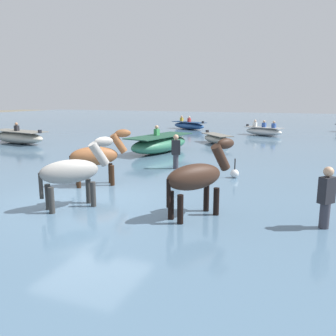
{
  "coord_description": "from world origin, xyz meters",
  "views": [
    {
      "loc": [
        5.08,
        -7.4,
        2.98
      ],
      "look_at": [
        1.18,
        2.42,
        0.85
      ],
      "focal_mm": 37.62,
      "sensor_mm": 36.0,
      "label": 1
    }
  ],
  "objects_px": {
    "boat_distant_east": "(263,131)",
    "channel_buoy": "(235,173)",
    "horse_flank_chestnut": "(97,158)",
    "horse_trailing_dark_bay": "(197,179)",
    "boat_near_starboard": "(160,144)",
    "horse_lead_grey": "(73,173)",
    "person_wading_mid": "(326,204)",
    "boat_far_offshore": "(189,125)",
    "person_onlooker_left": "(176,155)",
    "boat_distant_west": "(216,139)",
    "boat_mid_outer": "(18,137)"
  },
  "relations": [
    {
      "from": "horse_lead_grey",
      "to": "person_onlooker_left",
      "type": "bearing_deg",
      "value": 83.2
    },
    {
      "from": "horse_trailing_dark_bay",
      "to": "boat_near_starboard",
      "type": "distance_m",
      "value": 9.41
    },
    {
      "from": "boat_mid_outer",
      "to": "boat_near_starboard",
      "type": "xyz_separation_m",
      "value": [
        8.96,
        -0.09,
        0.04
      ]
    },
    {
      "from": "horse_lead_grey",
      "to": "boat_distant_west",
      "type": "height_order",
      "value": "horse_lead_grey"
    },
    {
      "from": "boat_distant_west",
      "to": "boat_distant_east",
      "type": "distance_m",
      "value": 5.88
    },
    {
      "from": "boat_near_starboard",
      "to": "person_onlooker_left",
      "type": "relative_size",
      "value": 2.64
    },
    {
      "from": "boat_near_starboard",
      "to": "channel_buoy",
      "type": "height_order",
      "value": "boat_near_starboard"
    },
    {
      "from": "horse_trailing_dark_bay",
      "to": "horse_flank_chestnut",
      "type": "relative_size",
      "value": 1.01
    },
    {
      "from": "horse_lead_grey",
      "to": "person_wading_mid",
      "type": "xyz_separation_m",
      "value": [
        5.59,
        0.74,
        -0.33
      ]
    },
    {
      "from": "horse_flank_chestnut",
      "to": "channel_buoy",
      "type": "height_order",
      "value": "horse_flank_chestnut"
    },
    {
      "from": "person_wading_mid",
      "to": "person_onlooker_left",
      "type": "distance_m",
      "value": 6.76
    },
    {
      "from": "boat_mid_outer",
      "to": "boat_distant_east",
      "type": "distance_m",
      "value": 15.95
    },
    {
      "from": "horse_lead_grey",
      "to": "person_onlooker_left",
      "type": "height_order",
      "value": "horse_lead_grey"
    },
    {
      "from": "boat_distant_east",
      "to": "boat_near_starboard",
      "type": "bearing_deg",
      "value": -110.9
    },
    {
      "from": "horse_trailing_dark_bay",
      "to": "person_wading_mid",
      "type": "bearing_deg",
      "value": 5.81
    },
    {
      "from": "horse_lead_grey",
      "to": "channel_buoy",
      "type": "height_order",
      "value": "horse_lead_grey"
    },
    {
      "from": "horse_flank_chestnut",
      "to": "boat_distant_east",
      "type": "relative_size",
      "value": 0.7
    },
    {
      "from": "boat_distant_west",
      "to": "person_wading_mid",
      "type": "relative_size",
      "value": 1.55
    },
    {
      "from": "boat_near_starboard",
      "to": "horse_lead_grey",
      "type": "bearing_deg",
      "value": -80.56
    },
    {
      "from": "horse_trailing_dark_bay",
      "to": "channel_buoy",
      "type": "relative_size",
      "value": 3.18
    },
    {
      "from": "horse_flank_chestnut",
      "to": "boat_far_offshore",
      "type": "relative_size",
      "value": 0.59
    },
    {
      "from": "horse_lead_grey",
      "to": "boat_distant_west",
      "type": "bearing_deg",
      "value": 88.73
    },
    {
      "from": "boat_distant_west",
      "to": "boat_distant_east",
      "type": "xyz_separation_m",
      "value": [
        1.98,
        5.54,
        0.04
      ]
    },
    {
      "from": "boat_distant_east",
      "to": "channel_buoy",
      "type": "bearing_deg",
      "value": -87.03
    },
    {
      "from": "person_onlooker_left",
      "to": "channel_buoy",
      "type": "height_order",
      "value": "person_onlooker_left"
    },
    {
      "from": "boat_far_offshore",
      "to": "boat_distant_east",
      "type": "relative_size",
      "value": 1.19
    },
    {
      "from": "boat_mid_outer",
      "to": "boat_far_offshore",
      "type": "xyz_separation_m",
      "value": [
        6.29,
        12.37,
        -0.06
      ]
    },
    {
      "from": "horse_trailing_dark_bay",
      "to": "person_wading_mid",
      "type": "relative_size",
      "value": 1.26
    },
    {
      "from": "boat_distant_west",
      "to": "boat_far_offshore",
      "type": "bearing_deg",
      "value": 118.19
    },
    {
      "from": "horse_lead_grey",
      "to": "boat_far_offshore",
      "type": "distance_m",
      "value": 21.64
    },
    {
      "from": "horse_flank_chestnut",
      "to": "person_wading_mid",
      "type": "bearing_deg",
      "value": -12.21
    },
    {
      "from": "horse_trailing_dark_bay",
      "to": "channel_buoy",
      "type": "height_order",
      "value": "horse_trailing_dark_bay"
    },
    {
      "from": "person_wading_mid",
      "to": "person_onlooker_left",
      "type": "xyz_separation_m",
      "value": [
        -4.95,
        4.6,
        0.0
      ]
    },
    {
      "from": "person_wading_mid",
      "to": "boat_far_offshore",
      "type": "bearing_deg",
      "value": 115.37
    },
    {
      "from": "boat_mid_outer",
      "to": "person_onlooker_left",
      "type": "distance_m",
      "value": 11.6
    },
    {
      "from": "boat_distant_east",
      "to": "person_onlooker_left",
      "type": "bearing_deg",
      "value": -97.04
    },
    {
      "from": "boat_distant_east",
      "to": "person_onlooker_left",
      "type": "xyz_separation_m",
      "value": [
        -1.63,
        -13.19,
        0.22
      ]
    },
    {
      "from": "horse_lead_grey",
      "to": "channel_buoy",
      "type": "xyz_separation_m",
      "value": [
        2.99,
        4.64,
        -0.7
      ]
    },
    {
      "from": "boat_distant_west",
      "to": "boat_mid_outer",
      "type": "xyz_separation_m",
      "value": [
        -10.7,
        -4.13,
        0.1
      ]
    },
    {
      "from": "boat_mid_outer",
      "to": "boat_near_starboard",
      "type": "bearing_deg",
      "value": -0.56
    },
    {
      "from": "horse_trailing_dark_bay",
      "to": "person_wading_mid",
      "type": "height_order",
      "value": "horse_trailing_dark_bay"
    },
    {
      "from": "person_wading_mid",
      "to": "channel_buoy",
      "type": "bearing_deg",
      "value": 123.74
    },
    {
      "from": "horse_trailing_dark_bay",
      "to": "person_onlooker_left",
      "type": "distance_m",
      "value": 5.4
    },
    {
      "from": "horse_flank_chestnut",
      "to": "boat_near_starboard",
      "type": "bearing_deg",
      "value": 96.57
    },
    {
      "from": "horse_flank_chestnut",
      "to": "boat_far_offshore",
      "type": "height_order",
      "value": "horse_flank_chestnut"
    },
    {
      "from": "boat_mid_outer",
      "to": "channel_buoy",
      "type": "distance_m",
      "value": 14.05
    },
    {
      "from": "boat_distant_east",
      "to": "person_wading_mid",
      "type": "xyz_separation_m",
      "value": [
        3.32,
        -17.79,
        0.22
      ]
    },
    {
      "from": "person_wading_mid",
      "to": "channel_buoy",
      "type": "distance_m",
      "value": 4.7
    },
    {
      "from": "boat_near_starboard",
      "to": "horse_trailing_dark_bay",
      "type": "bearing_deg",
      "value": -62.02
    },
    {
      "from": "person_wading_mid",
      "to": "horse_lead_grey",
      "type": "bearing_deg",
      "value": -172.45
    }
  ]
}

